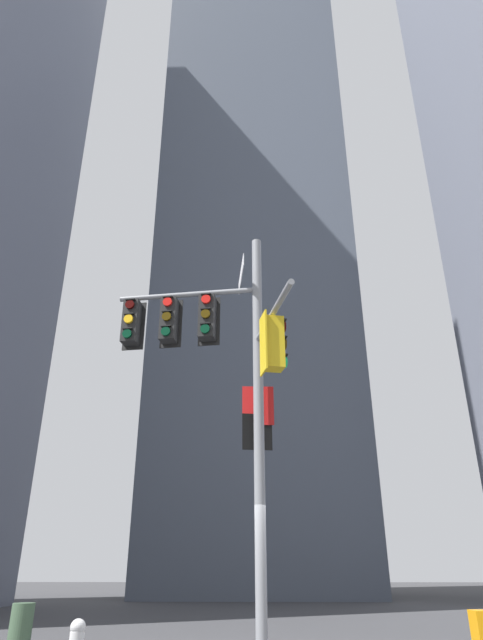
# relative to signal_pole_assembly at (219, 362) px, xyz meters

# --- Properties ---
(building_mid_block) EXTENTS (12.71, 12.71, 48.15)m
(building_mid_block) POSITION_rel_signal_pole_assembly_xyz_m (0.73, 24.93, 18.79)
(building_mid_block) COLOR #4C5460
(building_mid_block) RESTS_ON ground
(signal_pole_assembly) EXTENTS (3.71, 3.18, 8.23)m
(signal_pole_assembly) POSITION_rel_signal_pole_assembly_xyz_m (0.00, 0.00, 0.00)
(signal_pole_assembly) COLOR gray
(signal_pole_assembly) RESTS_ON ground
(trash_bin) EXTENTS (0.44, 0.44, 0.81)m
(trash_bin) POSITION_rel_signal_pole_assembly_xyz_m (-3.97, 1.78, -4.88)
(trash_bin) COLOR #3F593F
(trash_bin) RESTS_ON ground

